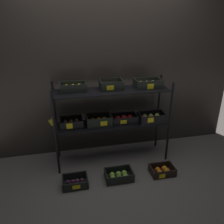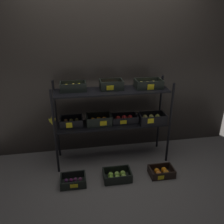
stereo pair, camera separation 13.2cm
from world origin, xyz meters
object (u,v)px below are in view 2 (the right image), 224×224
crate_ground_apple_green (117,176)px  crate_ground_orange (161,172)px  display_rack (113,108)px  crate_ground_plum (73,181)px

crate_ground_apple_green → crate_ground_orange: crate_ground_apple_green is taller
display_rack → crate_ground_apple_green: (-0.03, -0.49, -0.75)m
crate_ground_orange → display_rack: bearing=138.1°
display_rack → crate_ground_orange: 1.07m
display_rack → crate_ground_plum: (-0.60, -0.50, -0.75)m
crate_ground_plum → crate_ground_orange: size_ratio=1.00×
display_rack → crate_ground_plum: size_ratio=5.19×
display_rack → crate_ground_apple_green: 0.90m
crate_ground_plum → crate_ground_apple_green: crate_ground_apple_green is taller
crate_ground_plum → crate_ground_orange: crate_ground_plum is taller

